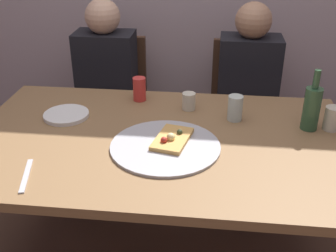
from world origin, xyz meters
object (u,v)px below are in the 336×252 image
Objects in this scene: tumbler_near at (235,108)px; guest_in_sweater at (104,89)px; pizza_slice_last at (172,139)px; table_knife at (26,175)px; chair_right at (245,104)px; wine_glass at (189,101)px; tumbler_far at (332,118)px; guest_in_beanie at (248,95)px; dining_table at (160,151)px; wine_bottle at (312,107)px; soda_can at (139,89)px; pizza_tray at (165,146)px; chair_left at (111,98)px; plate_stack at (66,115)px.

guest_in_sweater is at bearing 144.90° from tumbler_near.
pizza_slice_last is 0.96m from guest_in_sweater.
chair_right is at bearing -49.55° from table_knife.
chair_right is at bearing 61.77° from wine_glass.
tumbler_far is 0.09× the size of guest_in_beanie.
wine_glass is at bearing 71.00° from dining_table.
chair_right is at bearing 106.89° from wine_bottle.
dining_table is at bearing 144.11° from pizza_slice_last.
wine_glass is 0.07× the size of guest_in_sweater.
wine_glass is 0.27m from soda_can.
wine_bottle is at bearing 106.89° from chair_right.
guest_in_sweater is at bearing 122.25° from pizza_slice_last.
guest_in_beanie reaches higher than wine_glass.
pizza_slice_last is (0.02, 0.04, 0.02)m from pizza_tray.
table_knife is 0.19× the size of guest_in_beanie.
chair_left is at bearing 0.00° from chair_right.
wine_glass is at bearing 14.83° from plate_stack.
guest_in_sweater reaches higher than chair_left.
guest_in_beanie reaches higher than tumbler_near.
table_knife is 1.11m from guest_in_sweater.
tumbler_far is 0.50× the size of plate_stack.
wine_bottle is 0.34m from tumbler_near.
chair_right is at bearing 68.80° from pizza_slice_last.
dining_table is at bearing -68.40° from soda_can.
tumbler_far is at bearing -12.30° from wine_glass.
dining_table is 15.51× the size of tumbler_far.
pizza_tray is at bearing 64.87° from guest_in_beanie.
tumbler_far is at bearing 148.20° from chair_left.
soda_can is at bearing -36.63° from table_knife.
tumbler_far is 0.86m from chair_right.
dining_table is at bearing -166.18° from wine_bottle.
wine_bottle is 0.85m from chair_right.
guest_in_beanie is at bearing 79.35° from tumbler_near.
pizza_slice_last is 2.25× the size of tumbler_far.
chair_left is at bearing 117.97° from pizza_slice_last.
tumbler_far is at bearing 16.71° from pizza_slice_last.
wine_bottle is at bearing 110.83° from guest_in_beanie.
chair_right is (0.89, 1.26, -0.24)m from table_knife.
wine_glass is 0.58m from guest_in_beanie.
tumbler_near is at bearing 33.33° from dining_table.
table_knife is 0.24× the size of chair_left.
wine_bottle is at bearing 0.33° from plate_stack.
plate_stack is at bearing 154.87° from pizza_tray.
pizza_slice_last is at bearing -73.87° from table_knife.
soda_can is (-0.21, 0.43, 0.04)m from pizza_slice_last.
chair_left is at bearing 115.94° from pizza_tray.
tumbler_far is at bearing 153.70° from guest_in_sweater.
tumbler_far is 1.32m from table_knife.
wine_glass is 0.73m from guest_in_sweater.
plate_stack is (-0.80, -0.06, -0.05)m from tumbler_near.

